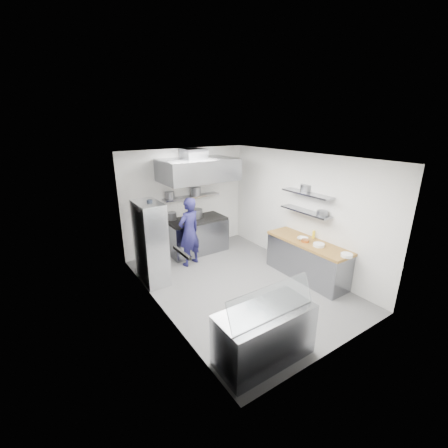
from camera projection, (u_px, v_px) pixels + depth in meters
floor at (239, 284)px, 6.71m from camera, size 5.00×5.00×0.00m
ceiling at (241, 157)px, 5.81m from camera, size 5.00×5.00×0.00m
wall_back at (186, 200)px, 8.23m from camera, size 3.60×2.80×0.02m
wall_front at (343, 272)px, 4.29m from camera, size 3.60×2.80×0.02m
wall_left at (158, 243)px, 5.32m from camera, size 2.80×5.00×0.02m
wall_right at (300, 211)px, 7.20m from camera, size 2.80×5.00×0.02m
gas_range at (197, 236)px, 8.27m from camera, size 1.60×0.80×0.90m
cooktop at (197, 220)px, 8.12m from camera, size 1.57×0.78×0.06m
stock_pot_left at (172, 216)px, 7.99m from camera, size 0.26×0.26×0.20m
stock_pot_mid at (196, 213)px, 8.15m from camera, size 0.33×0.33×0.24m
over_range_shelf at (192, 197)px, 8.12m from camera, size 1.60×0.30×0.04m
shelf_pot_a at (170, 195)px, 7.82m from camera, size 0.24×0.24×0.18m
shelf_pot_b at (196, 191)px, 8.17m from camera, size 0.27×0.27×0.22m
extractor_hood at (198, 170)px, 7.54m from camera, size 1.90×1.15×0.55m
hood_duct at (194, 154)px, 7.59m from camera, size 0.55×0.55×0.24m
red_firebox at (142, 207)px, 7.52m from camera, size 0.22×0.10×0.26m
chef at (189, 232)px, 7.38m from camera, size 0.72×0.57×1.74m
wire_rack at (151, 243)px, 6.57m from camera, size 0.50×0.90×1.85m
rack_bin_a at (156, 252)px, 6.39m from camera, size 0.17×0.21×0.19m
rack_bin_b at (147, 225)px, 6.54m from camera, size 0.15×0.20×0.18m
rack_jar at (150, 204)px, 6.30m from camera, size 0.12×0.12×0.18m
knife_strip at (182, 253)px, 4.57m from camera, size 0.04×0.55×0.05m
prep_counter_base at (306, 261)px, 6.88m from camera, size 0.62×2.00×0.84m
prep_counter_top at (308, 243)px, 6.73m from camera, size 0.65×2.04×0.06m
plate_stack_a at (347, 255)px, 5.95m from camera, size 0.23×0.23×0.06m
plate_stack_b at (319, 245)px, 6.45m from camera, size 0.24×0.24×0.06m
copper_pan at (305, 241)px, 6.68m from camera, size 0.17×0.17×0.06m
squeeze_bottle at (314, 234)px, 6.88m from camera, size 0.06×0.06×0.18m
mixing_bowl at (303, 239)px, 6.80m from camera, size 0.31×0.31×0.06m
wall_shelf_lower at (305, 211)px, 6.85m from camera, size 0.30×1.30×0.04m
wall_shelf_upper at (307, 194)px, 6.71m from camera, size 0.30×1.30×0.04m
shelf_pot_c at (322, 213)px, 6.49m from camera, size 0.24×0.24×0.10m
shelf_pot_d at (306, 187)px, 6.90m from camera, size 0.27×0.27×0.14m
display_case at (264, 335)px, 4.47m from camera, size 1.50×0.70×0.85m
display_glass at (272, 301)px, 4.17m from camera, size 1.47×0.19×0.42m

